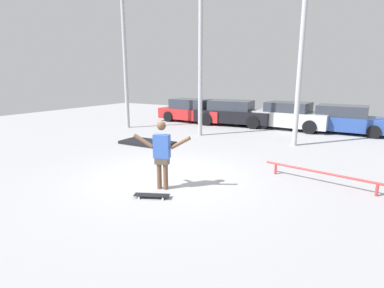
# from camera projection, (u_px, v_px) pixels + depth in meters

# --- Properties ---
(ground_plane) EXTENTS (36.00, 36.00, 0.00)m
(ground_plane) POSITION_uv_depth(u_px,v_px,m) (168.00, 178.00, 8.33)
(ground_plane) COLOR #9E9EA3
(skateboarder) EXTENTS (1.43, 0.49, 1.72)m
(skateboarder) POSITION_uv_depth(u_px,v_px,m) (162.00, 152.00, 7.34)
(skateboarder) COLOR brown
(skateboarder) RESTS_ON ground_plane
(skateboard) EXTENTS (0.84, 0.53, 0.08)m
(skateboard) POSITION_uv_depth(u_px,v_px,m) (152.00, 195.00, 6.96)
(skateboard) COLOR black
(skateboard) RESTS_ON ground_plane
(manual_pad) EXTENTS (2.25, 1.12, 0.12)m
(manual_pad) POSITION_uv_depth(u_px,v_px,m) (147.00, 143.00, 12.52)
(manual_pad) COLOR black
(manual_pad) RESTS_ON ground_plane
(grind_rail) EXTENTS (3.07, 0.62, 0.34)m
(grind_rail) POSITION_uv_depth(u_px,v_px,m) (322.00, 174.00, 7.83)
(grind_rail) COLOR red
(grind_rail) RESTS_ON ground_plane
(canopy_support_left) EXTENTS (4.74, 0.20, 6.80)m
(canopy_support_left) POSITION_uv_depth(u_px,v_px,m) (160.00, 51.00, 14.67)
(canopy_support_left) COLOR #A5A8AD
(canopy_support_left) RESTS_ON ground_plane
(canopy_support_right) EXTENTS (4.74, 0.20, 6.80)m
(canopy_support_right) POSITION_uv_depth(u_px,v_px,m) (371.00, 40.00, 10.32)
(canopy_support_right) COLOR #A5A8AD
(canopy_support_right) RESTS_ON ground_plane
(parked_car_red) EXTENTS (4.40, 2.10, 1.40)m
(parked_car_red) POSITION_uv_depth(u_px,v_px,m) (193.00, 111.00, 18.66)
(parked_car_red) COLOR red
(parked_car_red) RESTS_ON ground_plane
(parked_car_black) EXTENTS (4.49, 2.27, 1.42)m
(parked_car_black) POSITION_uv_depth(u_px,v_px,m) (233.00, 113.00, 17.39)
(parked_car_black) COLOR black
(parked_car_black) RESTS_ON ground_plane
(parked_car_silver) EXTENTS (4.09, 2.24, 1.44)m
(parked_car_silver) POSITION_uv_depth(u_px,v_px,m) (290.00, 116.00, 16.03)
(parked_car_silver) COLOR #B7BABF
(parked_car_silver) RESTS_ON ground_plane
(parked_car_blue) EXTENTS (4.19, 1.95, 1.37)m
(parked_car_blue) POSITION_uv_depth(u_px,v_px,m) (344.00, 120.00, 14.91)
(parked_car_blue) COLOR #284793
(parked_car_blue) RESTS_ON ground_plane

